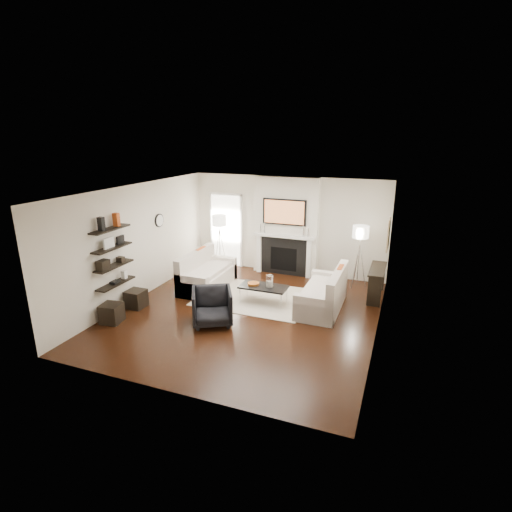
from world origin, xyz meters
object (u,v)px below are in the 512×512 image
(loveseat_right_base, at_px, (321,300))
(lamp_left_shade, at_px, (219,220))
(coffee_table, at_px, (263,287))
(lamp_right_shade, at_px, (361,232))
(loveseat_left_base, at_px, (208,280))
(ottoman_near, at_px, (136,299))
(armchair, at_px, (212,305))

(loveseat_right_base, bearing_deg, lamp_left_shade, 153.66)
(coffee_table, distance_m, lamp_right_shade, 2.86)
(loveseat_left_base, xyz_separation_m, ottoman_near, (-0.96, -1.66, -0.01))
(armchair, bearing_deg, ottoman_near, 147.79)
(ottoman_near, bearing_deg, lamp_left_shade, 78.67)
(coffee_table, height_order, lamp_right_shade, lamp_right_shade)
(coffee_table, bearing_deg, lamp_left_shade, 137.46)
(loveseat_left_base, distance_m, coffee_table, 1.73)
(lamp_left_shade, bearing_deg, ottoman_near, -101.33)
(lamp_left_shade, height_order, ottoman_near, lamp_left_shade)
(lamp_left_shade, bearing_deg, loveseat_right_base, -26.34)
(loveseat_left_base, bearing_deg, lamp_left_shade, 103.37)
(loveseat_right_base, height_order, armchair, armchair)
(lamp_left_shade, bearing_deg, armchair, -66.78)
(coffee_table, height_order, ottoman_near, coffee_table)
(coffee_table, height_order, lamp_left_shade, lamp_left_shade)
(coffee_table, xyz_separation_m, armchair, (-0.63, -1.36, 0.01))
(armchair, height_order, lamp_left_shade, lamp_left_shade)
(coffee_table, bearing_deg, armchair, -114.99)
(loveseat_right_base, xyz_separation_m, lamp_left_shade, (-3.33, 1.65, 1.24))
(loveseat_left_base, relative_size, lamp_right_shade, 4.50)
(coffee_table, relative_size, lamp_right_shade, 2.75)
(ottoman_near, bearing_deg, loveseat_right_base, 20.09)
(lamp_right_shade, xyz_separation_m, ottoman_near, (-4.52, -3.11, -1.25))
(coffee_table, distance_m, ottoman_near, 2.92)
(lamp_left_shade, relative_size, ottoman_near, 1.00)
(lamp_left_shade, distance_m, lamp_right_shade, 3.90)
(loveseat_left_base, height_order, lamp_right_shade, lamp_right_shade)
(armchair, xyz_separation_m, lamp_right_shade, (2.53, 3.22, 1.04))
(loveseat_left_base, relative_size, loveseat_right_base, 1.00)
(loveseat_left_base, relative_size, ottoman_near, 4.50)
(coffee_table, relative_size, lamp_left_shade, 2.75)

